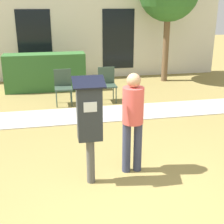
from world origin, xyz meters
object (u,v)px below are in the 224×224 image
object	(u,v)px
outdoor_chair_left	(63,84)
outdoor_chair_middle	(107,82)
person_standing	(133,116)
parking_meter	(90,118)

from	to	relation	value
outdoor_chair_left	outdoor_chair_middle	world-z (taller)	same
person_standing	outdoor_chair_middle	distance (m)	3.74
person_standing	outdoor_chair_middle	size ratio (longest dim) A/B	1.76
parking_meter	outdoor_chair_left	distance (m)	3.91
person_standing	outdoor_chair_middle	bearing A→B (deg)	116.68
person_standing	outdoor_chair_left	xyz separation A→B (m)	(-0.88, 3.67, -0.40)
parking_meter	outdoor_chair_middle	bearing A→B (deg)	76.33
outdoor_chair_middle	parking_meter	bearing A→B (deg)	-117.12
outdoor_chair_middle	outdoor_chair_left	bearing A→B (deg)	168.60
outdoor_chair_left	person_standing	bearing A→B (deg)	-74.93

